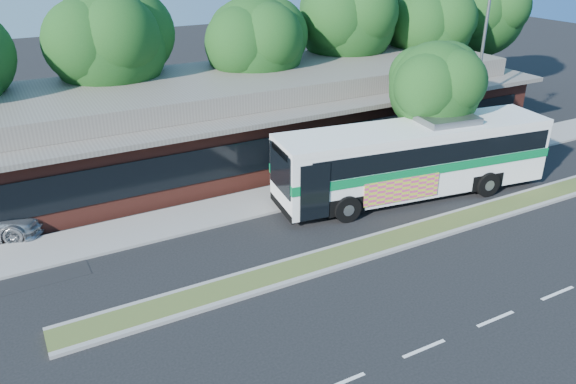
% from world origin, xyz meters
% --- Properties ---
extents(ground, '(120.00, 120.00, 0.00)m').
position_xyz_m(ground, '(0.00, 0.00, 0.00)').
color(ground, black).
rests_on(ground, ground).
extents(median_strip, '(26.00, 1.10, 0.15)m').
position_xyz_m(median_strip, '(0.00, 0.60, 0.07)').
color(median_strip, '#3E5122').
rests_on(median_strip, ground).
extents(sidewalk, '(44.00, 2.60, 0.12)m').
position_xyz_m(sidewalk, '(0.00, 6.40, 0.06)').
color(sidewalk, gray).
rests_on(sidewalk, ground).
extents(plaza_building, '(33.20, 11.20, 4.45)m').
position_xyz_m(plaza_building, '(0.00, 12.99, 2.13)').
color(plaza_building, maroon).
rests_on(plaza_building, ground).
extents(lamp_post, '(0.93, 0.18, 9.07)m').
position_xyz_m(lamp_post, '(9.56, 6.00, 4.90)').
color(lamp_post, slate).
rests_on(lamp_post, ground).
extents(tree_bg_b, '(6.69, 6.00, 9.00)m').
position_xyz_m(tree_bg_b, '(-6.57, 16.14, 6.14)').
color(tree_bg_b, black).
rests_on(tree_bg_b, ground).
extents(tree_bg_c, '(6.24, 5.60, 8.26)m').
position_xyz_m(tree_bg_c, '(1.40, 15.13, 5.59)').
color(tree_bg_c, black).
rests_on(tree_bg_c, ground).
extents(tree_bg_d, '(6.91, 6.20, 9.37)m').
position_xyz_m(tree_bg_d, '(8.45, 16.15, 6.42)').
color(tree_bg_d, black).
rests_on(tree_bg_d, ground).
extents(tree_bg_e, '(6.47, 5.80, 8.50)m').
position_xyz_m(tree_bg_e, '(14.42, 15.14, 5.74)').
color(tree_bg_e, black).
rests_on(tree_bg_e, ground).
extents(tree_bg_f, '(6.69, 6.00, 8.92)m').
position_xyz_m(tree_bg_f, '(20.43, 16.14, 6.06)').
color(tree_bg_f, black).
rests_on(tree_bg_f, ground).
extents(transit_bus, '(13.49, 4.62, 3.72)m').
position_xyz_m(transit_bus, '(3.81, 3.79, 2.07)').
color(transit_bus, white).
rests_on(transit_bus, ground).
extents(sidewalk_tree, '(4.95, 4.44, 6.78)m').
position_xyz_m(sidewalk_tree, '(6.32, 5.41, 4.66)').
color(sidewalk_tree, black).
rests_on(sidewalk_tree, ground).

